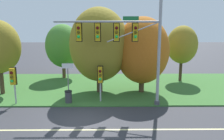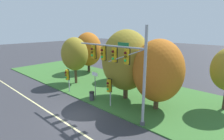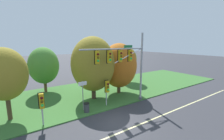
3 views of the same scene
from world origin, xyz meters
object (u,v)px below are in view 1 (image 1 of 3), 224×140
pedestrian_signal_near_kerb (100,77)px  pedestrian_signal_further_along (13,78)px  traffic_signal_mast (125,40)px  tree_right_far (182,45)px  tree_mid_verge (99,45)px  route_sign_post (68,76)px  tree_behind_signpost (63,46)px  tree_tall_centre (142,51)px  trash_bin (68,97)px

pedestrian_signal_near_kerb → pedestrian_signal_further_along: (-6.38, -0.46, -0.01)m
traffic_signal_mast → tree_right_far: traffic_signal_mast is taller
pedestrian_signal_near_kerb → tree_mid_verge: 3.55m
pedestrian_signal_near_kerb → route_sign_post: route_sign_post is taller
route_sign_post → tree_right_far: 12.87m
pedestrian_signal_further_along → tree_mid_verge: (6.19, 3.25, 2.20)m
tree_behind_signpost → tree_mid_verge: size_ratio=0.82×
traffic_signal_mast → pedestrian_signal_further_along: size_ratio=2.76×
pedestrian_signal_further_along → tree_behind_signpost: 9.43m
tree_tall_centre → tree_behind_signpost: bearing=144.1°
trash_bin → route_sign_post: bearing=99.0°
tree_tall_centre → traffic_signal_mast: bearing=-117.4°
traffic_signal_mast → pedestrian_signal_further_along: traffic_signal_mast is taller
traffic_signal_mast → tree_behind_signpost: bearing=124.5°
tree_tall_centre → trash_bin: (-5.99, -2.88, -3.23)m
tree_right_far → route_sign_post: bearing=-149.2°
pedestrian_signal_further_along → tree_tall_centre: size_ratio=0.42×
tree_behind_signpost → pedestrian_signal_further_along: bearing=-101.2°
traffic_signal_mast → tree_mid_verge: 3.99m
tree_right_far → tree_mid_verge: bearing=-154.0°
traffic_signal_mast → pedestrian_signal_further_along: bearing=178.8°
traffic_signal_mast → tree_mid_verge: traffic_signal_mast is taller
pedestrian_signal_near_kerb → tree_mid_verge: bearing=93.8°
route_sign_post → traffic_signal_mast: bearing=-14.1°
tree_behind_signpost → trash_bin: bearing=-76.4°
tree_behind_signpost → tree_tall_centre: bearing=-35.9°
pedestrian_signal_further_along → tree_behind_signpost: bearing=78.8°
pedestrian_signal_near_kerb → route_sign_post: (-2.53, 0.46, -0.08)m
traffic_signal_mast → pedestrian_signal_further_along: (-8.18, 0.17, -2.81)m
traffic_signal_mast → trash_bin: traffic_signal_mast is taller
trash_bin → pedestrian_signal_near_kerb: bearing=2.9°
pedestrian_signal_further_along → tree_behind_signpost: size_ratio=0.46×
route_sign_post → tree_mid_verge: 4.02m
tree_tall_centre → trash_bin: bearing=-154.3°
tree_right_far → pedestrian_signal_further_along: bearing=-153.3°
pedestrian_signal_near_kerb → trash_bin: (-2.44, -0.12, -1.53)m
traffic_signal_mast → trash_bin: size_ratio=8.32×
traffic_signal_mast → pedestrian_signal_near_kerb: (-1.80, 0.63, -2.80)m
pedestrian_signal_near_kerb → tree_mid_verge: size_ratio=0.38×
pedestrian_signal_near_kerb → tree_behind_signpost: bearing=117.9°
traffic_signal_mast → tree_behind_signpost: traffic_signal_mast is taller
tree_mid_verge → trash_bin: size_ratio=7.96×
traffic_signal_mast → route_sign_post: (-4.33, 1.09, -2.88)m
pedestrian_signal_near_kerb → traffic_signal_mast: bearing=-19.3°
pedestrian_signal_further_along → traffic_signal_mast: bearing=-1.2°
pedestrian_signal_further_along → pedestrian_signal_near_kerb: bearing=4.2°
route_sign_post → tree_right_far: tree_right_far is taller
pedestrian_signal_near_kerb → trash_bin: bearing=-177.1°
pedestrian_signal_further_along → trash_bin: pedestrian_signal_further_along is taller
tree_right_far → trash_bin: bearing=-146.8°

